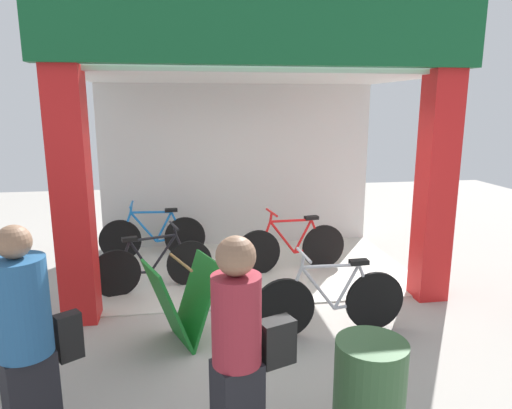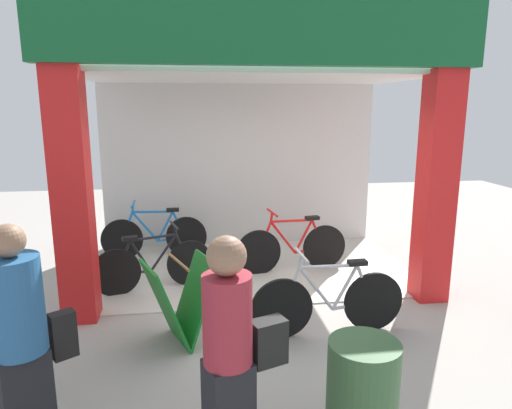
{
  "view_description": "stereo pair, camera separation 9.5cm",
  "coord_description": "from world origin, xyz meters",
  "px_view_note": "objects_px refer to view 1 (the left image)",
  "views": [
    {
      "loc": [
        -0.91,
        -5.17,
        2.43
      ],
      "look_at": [
        0.0,
        0.68,
        1.15
      ],
      "focal_mm": 32.18,
      "sensor_mm": 36.0,
      "label": 1
    },
    {
      "loc": [
        -0.81,
        -5.19,
        2.43
      ],
      "look_at": [
        0.0,
        0.68,
        1.15
      ],
      "focal_mm": 32.18,
      "sensor_mm": 36.0,
      "label": 2
    }
  ],
  "objects_px": {
    "bicycle_inside_2": "(153,266)",
    "pedestrian_0": "(240,364)",
    "trash_bin": "(369,403)",
    "bicycle_inside_0": "(153,236)",
    "sandwich_board_sign": "(182,302)",
    "pedestrian_3": "(27,345)",
    "bicycle_inside_1": "(292,247)",
    "bicycle_parked_0": "(331,301)"
  },
  "relations": [
    {
      "from": "bicycle_inside_1",
      "to": "bicycle_inside_2",
      "type": "height_order",
      "value": "bicycle_inside_1"
    },
    {
      "from": "bicycle_inside_2",
      "to": "pedestrian_0",
      "type": "height_order",
      "value": "pedestrian_0"
    },
    {
      "from": "bicycle_inside_1",
      "to": "pedestrian_0",
      "type": "relative_size",
      "value": 1.0
    },
    {
      "from": "bicycle_inside_0",
      "to": "bicycle_parked_0",
      "type": "distance_m",
      "value": 3.52
    },
    {
      "from": "bicycle_inside_1",
      "to": "pedestrian_3",
      "type": "distance_m",
      "value": 4.31
    },
    {
      "from": "bicycle_inside_2",
      "to": "trash_bin",
      "type": "height_order",
      "value": "trash_bin"
    },
    {
      "from": "bicycle_inside_2",
      "to": "pedestrian_0",
      "type": "bearing_deg",
      "value": -77.47
    },
    {
      "from": "bicycle_inside_2",
      "to": "bicycle_parked_0",
      "type": "relative_size",
      "value": 0.92
    },
    {
      "from": "bicycle_inside_2",
      "to": "bicycle_parked_0",
      "type": "xyz_separation_m",
      "value": [
        1.96,
        -1.49,
        0.02
      ]
    },
    {
      "from": "bicycle_inside_1",
      "to": "bicycle_parked_0",
      "type": "distance_m",
      "value": 1.94
    },
    {
      "from": "bicycle_parked_0",
      "to": "sandwich_board_sign",
      "type": "distance_m",
      "value": 1.58
    },
    {
      "from": "pedestrian_3",
      "to": "bicycle_parked_0",
      "type": "bearing_deg",
      "value": 29.78
    },
    {
      "from": "bicycle_inside_0",
      "to": "pedestrian_3",
      "type": "height_order",
      "value": "pedestrian_3"
    },
    {
      "from": "bicycle_inside_2",
      "to": "pedestrian_3",
      "type": "xyz_separation_m",
      "value": [
        -0.61,
        -2.96,
        0.53
      ]
    },
    {
      "from": "pedestrian_3",
      "to": "trash_bin",
      "type": "bearing_deg",
      "value": -8.55
    },
    {
      "from": "bicycle_inside_0",
      "to": "pedestrian_0",
      "type": "bearing_deg",
      "value": -80.0
    },
    {
      "from": "sandwich_board_sign",
      "to": "bicycle_inside_0",
      "type": "bearing_deg",
      "value": 99.44
    },
    {
      "from": "bicycle_inside_2",
      "to": "sandwich_board_sign",
      "type": "distance_m",
      "value": 1.5
    },
    {
      "from": "trash_bin",
      "to": "bicycle_inside_0",
      "type": "bearing_deg",
      "value": 110.34
    },
    {
      "from": "pedestrian_0",
      "to": "trash_bin",
      "type": "relative_size",
      "value": 1.88
    },
    {
      "from": "pedestrian_0",
      "to": "trash_bin",
      "type": "xyz_separation_m",
      "value": [
        0.89,
        0.09,
        -0.43
      ]
    },
    {
      "from": "trash_bin",
      "to": "pedestrian_3",
      "type": "bearing_deg",
      "value": 171.45
    },
    {
      "from": "trash_bin",
      "to": "bicycle_inside_1",
      "type": "bearing_deg",
      "value": 84.82
    },
    {
      "from": "bicycle_inside_0",
      "to": "bicycle_inside_2",
      "type": "relative_size",
      "value": 1.08
    },
    {
      "from": "bicycle_inside_2",
      "to": "pedestrian_3",
      "type": "bearing_deg",
      "value": -101.57
    },
    {
      "from": "bicycle_inside_0",
      "to": "sandwich_board_sign",
      "type": "distance_m",
      "value": 2.86
    },
    {
      "from": "pedestrian_0",
      "to": "bicycle_parked_0",
      "type": "bearing_deg",
      "value": 57.5
    },
    {
      "from": "pedestrian_3",
      "to": "trash_bin",
      "type": "height_order",
      "value": "pedestrian_3"
    },
    {
      "from": "bicycle_inside_1",
      "to": "sandwich_board_sign",
      "type": "height_order",
      "value": "bicycle_inside_1"
    },
    {
      "from": "bicycle_inside_1",
      "to": "sandwich_board_sign",
      "type": "relative_size",
      "value": 1.88
    },
    {
      "from": "bicycle_inside_1",
      "to": "bicycle_parked_0",
      "type": "relative_size",
      "value": 1.0
    },
    {
      "from": "bicycle_inside_0",
      "to": "pedestrian_0",
      "type": "xyz_separation_m",
      "value": [
        0.84,
        -4.76,
        0.51
      ]
    },
    {
      "from": "bicycle_parked_0",
      "to": "pedestrian_3",
      "type": "height_order",
      "value": "pedestrian_3"
    },
    {
      "from": "bicycle_inside_0",
      "to": "pedestrian_0",
      "type": "height_order",
      "value": "pedestrian_0"
    },
    {
      "from": "bicycle_inside_2",
      "to": "trash_bin",
      "type": "distance_m",
      "value": 3.69
    },
    {
      "from": "bicycle_inside_0",
      "to": "pedestrian_3",
      "type": "xyz_separation_m",
      "value": [
        -0.52,
        -4.33,
        0.51
      ]
    },
    {
      "from": "bicycle_parked_0",
      "to": "pedestrian_3",
      "type": "relative_size",
      "value": 0.99
    },
    {
      "from": "sandwich_board_sign",
      "to": "pedestrian_0",
      "type": "distance_m",
      "value": 2.02
    },
    {
      "from": "bicycle_inside_2",
      "to": "bicycle_inside_1",
      "type": "bearing_deg",
      "value": 12.77
    },
    {
      "from": "bicycle_inside_0",
      "to": "pedestrian_0",
      "type": "relative_size",
      "value": 0.99
    },
    {
      "from": "bicycle_inside_1",
      "to": "bicycle_inside_0",
      "type": "bearing_deg",
      "value": 155.96
    },
    {
      "from": "bicycle_inside_0",
      "to": "sandwich_board_sign",
      "type": "xyz_separation_m",
      "value": [
        0.47,
        -2.82,
        0.08
      ]
    }
  ]
}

